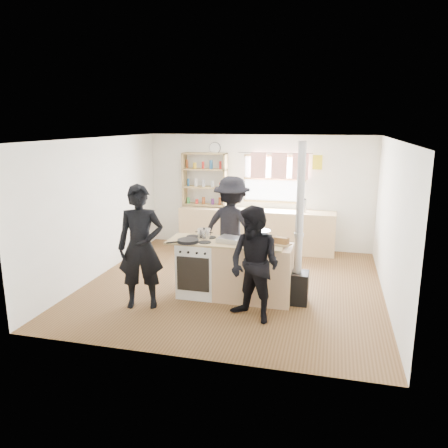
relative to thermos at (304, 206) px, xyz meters
The scene contains 14 objects.
ground 2.66m from the thermos, 114.74° to the right, with size 5.00×5.00×0.01m, color brown.
back_counter 1.18m from the thermos, behind, with size 3.40×0.55×0.90m, color #D4B380.
shelving_unit 2.28m from the thermos, behind, with size 1.00×0.28×1.20m.
thermos is the anchor object (origin of this frame).
cooking_island 2.96m from the thermos, 107.59° to the right, with size 1.97×0.64×0.93m.
skillet_greens 3.37m from the thermos, 117.91° to the right, with size 0.46×0.46×0.05m.
roast_tray 2.95m from the thermos, 108.80° to the right, with size 0.41×0.36×0.08m.
stockpot_stove 3.03m from the thermos, 117.69° to the right, with size 0.22×0.22×0.18m.
stockpot_counter 2.73m from the thermos, 100.07° to the right, with size 0.29×0.29×0.22m.
bread_board 2.76m from the thermos, 93.07° to the right, with size 0.33×0.27×0.12m.
flue_heater 2.76m from the thermos, 87.68° to the right, with size 0.35×0.35×2.50m.
person_near_left 4.06m from the thermos, 122.27° to the right, with size 0.69×0.45×1.88m, color black.
person_near_right 3.52m from the thermos, 97.02° to the right, with size 0.80×0.62×1.65m, color black.
person_far 2.10m from the thermos, 123.50° to the right, with size 1.18×0.68×1.83m, color black.
Camera 1 is at (1.59, -6.99, 2.77)m, focal length 35.00 mm.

